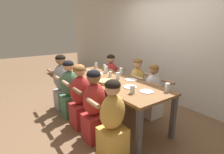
% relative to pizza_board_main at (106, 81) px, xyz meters
% --- Properties ---
extents(ground_plane, '(18.00, 18.00, 0.00)m').
position_rel_pizza_board_main_xyz_m(ground_plane, '(-0.11, 0.20, -0.78)').
color(ground_plane, brown).
rests_on(ground_plane, ground).
extents(restaurant_back_panel, '(10.00, 0.06, 3.20)m').
position_rel_pizza_board_main_xyz_m(restaurant_back_panel, '(-0.11, 1.78, 0.82)').
color(restaurant_back_panel, silver).
rests_on(restaurant_back_panel, ground).
extents(dining_table, '(2.38, 0.85, 0.76)m').
position_rel_pizza_board_main_xyz_m(dining_table, '(-0.11, 0.20, -0.10)').
color(dining_table, brown).
rests_on(dining_table, ground).
extents(pizza_board_main, '(0.36, 0.36, 0.05)m').
position_rel_pizza_board_main_xyz_m(pizza_board_main, '(0.00, 0.00, 0.00)').
color(pizza_board_main, brown).
rests_on(pizza_board_main, dining_table).
extents(skillet_bowl, '(0.40, 0.27, 0.16)m').
position_rel_pizza_board_main_xyz_m(skillet_bowl, '(-1.07, -0.02, 0.04)').
color(skillet_bowl, black).
rests_on(skillet_bowl, dining_table).
extents(empty_plate_a, '(0.23, 0.23, 0.02)m').
position_rel_pizza_board_main_xyz_m(empty_plate_a, '(0.42, 0.19, -0.02)').
color(empty_plate_a, white).
rests_on(empty_plate_a, dining_table).
extents(empty_plate_b, '(0.20, 0.20, 0.02)m').
position_rel_pizza_board_main_xyz_m(empty_plate_b, '(0.73, 0.25, -0.02)').
color(empty_plate_b, white).
rests_on(empty_plate_b, dining_table).
extents(empty_plate_c, '(0.22, 0.22, 0.02)m').
position_rel_pizza_board_main_xyz_m(empty_plate_c, '(0.12, 0.47, -0.02)').
color(empty_plate_c, white).
rests_on(empty_plate_c, dining_table).
extents(empty_plate_d, '(0.23, 0.23, 0.02)m').
position_rel_pizza_board_main_xyz_m(empty_plate_d, '(-0.63, 0.19, -0.02)').
color(empty_plate_d, white).
rests_on(empty_plate_d, dining_table).
extents(drinking_glass_a, '(0.08, 0.08, 0.14)m').
position_rel_pizza_board_main_xyz_m(drinking_glass_a, '(-0.05, 0.29, 0.04)').
color(drinking_glass_a, silver).
rests_on(drinking_glass_a, dining_table).
extents(drinking_glass_b, '(0.07, 0.07, 0.14)m').
position_rel_pizza_board_main_xyz_m(drinking_glass_b, '(0.91, 0.51, 0.03)').
color(drinking_glass_b, silver).
rests_on(drinking_glass_b, dining_table).
extents(drinking_glass_c, '(0.08, 0.08, 0.13)m').
position_rel_pizza_board_main_xyz_m(drinking_glass_c, '(-0.71, -0.11, 0.03)').
color(drinking_glass_c, silver).
rests_on(drinking_glass_c, dining_table).
extents(drinking_glass_d, '(0.08, 0.08, 0.12)m').
position_rel_pizza_board_main_xyz_m(drinking_glass_d, '(0.65, 0.03, 0.03)').
color(drinking_glass_d, silver).
rests_on(drinking_glass_d, dining_table).
extents(drinking_glass_e, '(0.06, 0.06, 0.13)m').
position_rel_pizza_board_main_xyz_m(drinking_glass_e, '(-0.84, 0.51, 0.04)').
color(drinking_glass_e, silver).
rests_on(drinking_glass_e, dining_table).
extents(drinking_glass_f, '(0.06, 0.06, 0.11)m').
position_rel_pizza_board_main_xyz_m(drinking_glass_f, '(-0.29, 0.29, 0.02)').
color(drinking_glass_f, silver).
rests_on(drinking_glass_f, dining_table).
extents(drinking_glass_g, '(0.07, 0.07, 0.15)m').
position_rel_pizza_board_main_xyz_m(drinking_glass_g, '(-0.27, 0.54, 0.04)').
color(drinking_glass_g, silver).
rests_on(drinking_glass_g, dining_table).
extents(drinking_glass_h, '(0.07, 0.07, 0.13)m').
position_rel_pizza_board_main_xyz_m(drinking_glass_h, '(-1.13, 0.45, 0.04)').
color(drinking_glass_h, silver).
rests_on(drinking_glass_h, dining_table).
extents(drinking_glass_i, '(0.07, 0.07, 0.11)m').
position_rel_pizza_board_main_xyz_m(drinking_glass_i, '(-0.68, 0.02, 0.02)').
color(drinking_glass_i, silver).
rests_on(drinking_glass_i, dining_table).
extents(drinking_glass_j, '(0.08, 0.08, 0.15)m').
position_rel_pizza_board_main_xyz_m(drinking_glass_j, '(-0.60, 0.39, 0.04)').
color(drinking_glass_j, silver).
rests_on(drinking_glass_j, dining_table).
extents(diner_far_midright, '(0.51, 0.40, 1.05)m').
position_rel_pizza_board_main_xyz_m(diner_far_midright, '(0.34, 0.85, -0.31)').
color(diner_far_midright, silver).
rests_on(diner_far_midright, ground).
extents(diner_near_right, '(0.51, 0.40, 1.10)m').
position_rel_pizza_board_main_xyz_m(diner_near_right, '(0.81, -0.44, -0.28)').
color(diner_near_right, gold).
rests_on(diner_near_right, ground).
extents(diner_far_left, '(0.51, 0.40, 1.06)m').
position_rel_pizza_board_main_xyz_m(diner_far_left, '(-1.07, 0.85, -0.29)').
color(diner_far_left, '#B22D2D').
rests_on(diner_far_left, ground).
extents(diner_near_midright, '(0.51, 0.40, 1.13)m').
position_rel_pizza_board_main_xyz_m(diner_near_midright, '(0.34, -0.44, -0.26)').
color(diner_near_midright, '#B22D2D').
rests_on(diner_near_midright, ground).
extents(diner_far_center, '(0.51, 0.40, 1.10)m').
position_rel_pizza_board_main_xyz_m(diner_far_center, '(-0.11, 0.85, -0.28)').
color(diner_far_center, gold).
rests_on(diner_far_center, ground).
extents(diner_near_midleft, '(0.51, 0.40, 1.12)m').
position_rel_pizza_board_main_xyz_m(diner_near_midleft, '(-0.62, -0.44, -0.27)').
color(diner_near_midleft, '#477556').
rests_on(diner_near_midleft, ground).
extents(diner_near_left, '(0.51, 0.40, 1.18)m').
position_rel_pizza_board_main_xyz_m(diner_near_left, '(-1.03, -0.44, -0.24)').
color(diner_near_left, '#99999E').
rests_on(diner_near_left, ground).
extents(diner_near_center, '(0.51, 0.40, 1.11)m').
position_rel_pizza_board_main_xyz_m(diner_near_center, '(-0.14, -0.44, -0.28)').
color(diner_near_center, '#B22D2D').
rests_on(diner_near_center, ground).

